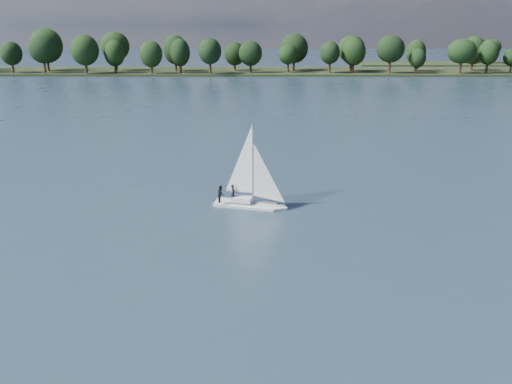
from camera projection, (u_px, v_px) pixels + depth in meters
ground at (242, 114)px, 120.80m from camera, size 700.00×700.00×0.00m
far_shore at (251, 72)px, 228.25m from camera, size 660.00×40.00×1.50m
sailboat at (246, 183)px, 58.71m from camera, size 7.32×3.75×9.27m
treeline at (222, 52)px, 221.81m from camera, size 562.08×73.69×17.95m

